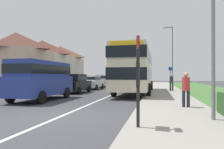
{
  "coord_description": "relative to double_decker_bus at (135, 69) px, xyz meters",
  "views": [
    {
      "loc": [
        3.51,
        -7.21,
        1.51
      ],
      "look_at": [
        0.66,
        5.87,
        1.6
      ],
      "focal_mm": 33.41,
      "sensor_mm": 36.0,
      "label": 1
    }
  ],
  "objects": [
    {
      "name": "cycle_route_sign",
      "position": [
        3.26,
        5.89,
        -0.72
      ],
      "size": [
        0.44,
        0.08,
        2.52
      ],
      "color": "slate",
      "rests_on": "ground_plane"
    },
    {
      "name": "street_lamp_mid",
      "position": [
        3.46,
        6.91,
        1.99
      ],
      "size": [
        1.14,
        0.2,
        7.16
      ],
      "color": "slate",
      "rests_on": "ground_plane"
    },
    {
      "name": "double_decker_bus",
      "position": [
        0.0,
        0.0,
        0.0
      ],
      "size": [
        2.8,
        10.97,
        3.7
      ],
      "color": "beige",
      "rests_on": "ground_plane"
    },
    {
      "name": "pedestrian_at_stop",
      "position": [
        3.1,
        -8.1,
        -1.17
      ],
      "size": [
        0.34,
        0.34,
        1.67
      ],
      "color": "#23232D",
      "rests_on": "ground_plane"
    },
    {
      "name": "parked_car_white",
      "position": [
        -5.41,
        4.58,
        -1.28
      ],
      "size": [
        2.01,
        4.13,
        1.55
      ],
      "color": "silver",
      "rests_on": "ground_plane"
    },
    {
      "name": "ground_plane",
      "position": [
        -1.66,
        -10.68,
        -2.14
      ],
      "size": [
        120.0,
        120.0,
        0.0
      ],
      "primitive_type": "plane",
      "color": "#424247"
    },
    {
      "name": "parked_car_black",
      "position": [
        -5.33,
        -0.52,
        -1.23
      ],
      "size": [
        1.96,
        4.06,
        1.66
      ],
      "color": "black",
      "rests_on": "ground_plane"
    },
    {
      "name": "pavement_near_side",
      "position": [
        2.54,
        -4.68,
        -2.08
      ],
      "size": [
        3.2,
        68.0,
        0.12
      ],
      "primitive_type": "cube",
      "color": "#9E998E",
      "rests_on": "ground_plane"
    },
    {
      "name": "pedestrian_walking_away",
      "position": [
        3.13,
        2.06,
        -1.17
      ],
      "size": [
        0.34,
        0.34,
        1.67
      ],
      "color": "#23232D",
      "rests_on": "ground_plane"
    },
    {
      "name": "parked_car_silver",
      "position": [
        -5.34,
        9.98,
        -1.22
      ],
      "size": [
        1.93,
        4.5,
        1.68
      ],
      "color": "#B7B7BC",
      "rests_on": "ground_plane"
    },
    {
      "name": "bus_stop_sign",
      "position": [
        1.34,
        -12.2,
        -0.6
      ],
      "size": [
        0.09,
        0.52,
        2.6
      ],
      "color": "black",
      "rests_on": "ground_plane"
    },
    {
      "name": "house_terrace_far_side",
      "position": [
        -15.71,
        11.46,
        1.39
      ],
      "size": [
        7.05,
        18.36,
        7.06
      ],
      "color": "#C1A88E",
      "rests_on": "ground_plane"
    },
    {
      "name": "lane_marking_centre",
      "position": [
        -1.66,
        -2.68,
        -2.14
      ],
      "size": [
        0.14,
        60.0,
        0.01
      ],
      "primitive_type": "cube",
      "color": "silver",
      "rests_on": "ground_plane"
    },
    {
      "name": "parked_van_blue",
      "position": [
        -5.18,
        -6.19,
        -0.73
      ],
      "size": [
        2.11,
        5.12,
        2.39
      ],
      "color": "navy",
      "rests_on": "ground_plane"
    }
  ]
}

